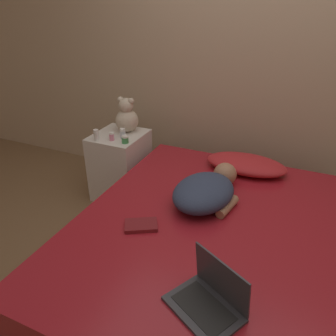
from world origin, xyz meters
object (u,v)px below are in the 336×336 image
at_px(bottle_white, 96,135).
at_px(bottle_pink, 112,136).
at_px(bottle_green, 125,140).
at_px(person_lying, 207,190).
at_px(teddy_bear, 127,117).
at_px(laptop, 210,298).
at_px(bottle_clear, 123,133).
at_px(book, 141,225).
at_px(pillow, 246,164).

distance_m(bottle_white, bottle_pink, 0.13).
distance_m(bottle_white, bottle_green, 0.25).
relative_size(person_lying, teddy_bear, 2.14).
height_order(laptop, teddy_bear, teddy_bear).
height_order(bottle_clear, book, bottle_clear).
relative_size(person_lying, book, 2.92).
distance_m(laptop, bottle_green, 1.58).
relative_size(bottle_white, book, 0.41).
xyz_separation_m(pillow, bottle_clear, (-1.03, -0.10, 0.12)).
relative_size(bottle_white, bottle_green, 1.52).
relative_size(teddy_bear, bottle_white, 3.29).
distance_m(person_lying, book, 0.50).
bearing_deg(bottle_white, book, -41.96).
distance_m(person_lying, bottle_clear, 1.00).
distance_m(teddy_bear, bottle_white, 0.32).
distance_m(pillow, laptop, 1.33).
bearing_deg(bottle_clear, pillow, 5.63).
bearing_deg(bottle_pink, bottle_white, -157.38).
bearing_deg(laptop, pillow, 123.94).
bearing_deg(laptop, teddy_bear, 159.77).
relative_size(laptop, book, 1.71).
height_order(person_lying, bottle_clear, bottle_clear).
height_order(bottle_white, book, bottle_white).
bearing_deg(bottle_green, teddy_bear, 116.04).
bearing_deg(bottle_green, bottle_clear, 130.67).
height_order(person_lying, bottle_pink, bottle_pink).
bearing_deg(bottle_clear, bottle_green, -49.33).
relative_size(laptop, teddy_bear, 1.25).
xyz_separation_m(laptop, teddy_bear, (-1.20, 1.37, 0.22)).
bearing_deg(book, bottle_green, 125.82).
height_order(person_lying, teddy_bear, teddy_bear).
height_order(teddy_bear, bottle_green, teddy_bear).
distance_m(bottle_clear, bottle_white, 0.22).
height_order(laptop, book, laptop).
distance_m(pillow, bottle_clear, 1.05).
bearing_deg(book, bottle_clear, 126.33).
distance_m(laptop, bottle_pink, 1.67).
height_order(bottle_green, book, bottle_green).
bearing_deg(laptop, person_lying, 137.52).
xyz_separation_m(laptop, bottle_green, (-1.09, 1.13, 0.12)).
relative_size(laptop, bottle_green, 6.28).
height_order(person_lying, laptop, laptop).
xyz_separation_m(teddy_bear, bottle_green, (0.11, -0.23, -0.10)).
height_order(pillow, book, pillow).
distance_m(pillow, person_lying, 0.56).
bearing_deg(teddy_bear, book, -56.29).
distance_m(laptop, bottle_clear, 1.69).
height_order(laptop, bottle_pink, laptop).
xyz_separation_m(bottle_white, book, (0.80, -0.72, -0.17)).
bearing_deg(person_lying, laptop, -60.08).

